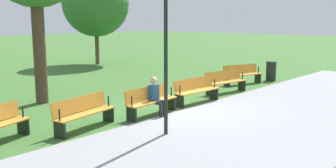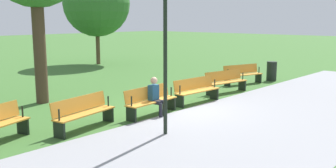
{
  "view_description": "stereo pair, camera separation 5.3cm",
  "coord_description": "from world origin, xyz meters",
  "px_view_note": "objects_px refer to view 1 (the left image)",
  "views": [
    {
      "loc": [
        9.32,
        7.93,
        2.97
      ],
      "look_at": [
        -0.0,
        -0.41,
        0.8
      ],
      "focal_mm": 40.2,
      "sensor_mm": 36.0,
      "label": 1
    },
    {
      "loc": [
        9.29,
        7.96,
        2.97
      ],
      "look_at": [
        -0.0,
        -0.41,
        0.8
      ],
      "focal_mm": 40.2,
      "sensor_mm": 36.0,
      "label": 2
    }
  ],
  "objects_px": {
    "tree_3": "(96,3)",
    "trash_bin": "(271,71)",
    "bench_0": "(242,74)",
    "bench_3": "(151,100)",
    "bench_1": "(225,81)",
    "person_seated": "(156,95)",
    "lamp_post": "(166,16)",
    "bench_2": "(196,90)",
    "bench_4": "(84,112)"
  },
  "relations": [
    {
      "from": "trash_bin",
      "to": "bench_2",
      "type": "bearing_deg",
      "value": 2.71
    },
    {
      "from": "person_seated",
      "to": "bench_4",
      "type": "bearing_deg",
      "value": -13.5
    },
    {
      "from": "bench_0",
      "to": "bench_3",
      "type": "xyz_separation_m",
      "value": [
        6.88,
        0.85,
        0.0
      ]
    },
    {
      "from": "lamp_post",
      "to": "bench_2",
      "type": "bearing_deg",
      "value": -154.16
    },
    {
      "from": "person_seated",
      "to": "lamp_post",
      "type": "height_order",
      "value": "lamp_post"
    },
    {
      "from": "bench_2",
      "to": "bench_4",
      "type": "bearing_deg",
      "value": 0.03
    },
    {
      "from": "bench_0",
      "to": "person_seated",
      "type": "bearing_deg",
      "value": 25.96
    },
    {
      "from": "person_seated",
      "to": "trash_bin",
      "type": "height_order",
      "value": "person_seated"
    },
    {
      "from": "lamp_post",
      "to": "trash_bin",
      "type": "distance_m",
      "value": 10.34
    },
    {
      "from": "tree_3",
      "to": "trash_bin",
      "type": "relative_size",
      "value": 6.56
    },
    {
      "from": "person_seated",
      "to": "bench_2",
      "type": "bearing_deg",
      "value": -179.95
    },
    {
      "from": "bench_4",
      "to": "trash_bin",
      "type": "relative_size",
      "value": 2.18
    },
    {
      "from": "bench_0",
      "to": "bench_2",
      "type": "distance_m",
      "value": 4.63
    },
    {
      "from": "bench_1",
      "to": "bench_3",
      "type": "height_order",
      "value": "same"
    },
    {
      "from": "bench_2",
      "to": "tree_3",
      "type": "xyz_separation_m",
      "value": [
        -4.95,
        -12.07,
        3.49
      ]
    },
    {
      "from": "trash_bin",
      "to": "bench_0",
      "type": "bearing_deg",
      "value": -16.92
    },
    {
      "from": "bench_1",
      "to": "person_seated",
      "type": "xyz_separation_m",
      "value": [
        4.53,
        0.42,
        0.16
      ]
    },
    {
      "from": "bench_2",
      "to": "trash_bin",
      "type": "bearing_deg",
      "value": -173.75
    },
    {
      "from": "bench_1",
      "to": "bench_4",
      "type": "bearing_deg",
      "value": 10.61
    },
    {
      "from": "bench_3",
      "to": "trash_bin",
      "type": "xyz_separation_m",
      "value": [
        -8.68,
        -0.3,
        -0.01
      ]
    },
    {
      "from": "bench_2",
      "to": "trash_bin",
      "type": "relative_size",
      "value": 2.15
    },
    {
      "from": "tree_3",
      "to": "lamp_post",
      "type": "bearing_deg",
      "value": 58.54
    },
    {
      "from": "tree_3",
      "to": "trash_bin",
      "type": "height_order",
      "value": "tree_3"
    },
    {
      "from": "person_seated",
      "to": "trash_bin",
      "type": "distance_m",
      "value": 8.59
    },
    {
      "from": "bench_4",
      "to": "bench_0",
      "type": "bearing_deg",
      "value": 172.9
    },
    {
      "from": "bench_1",
      "to": "tree_3",
      "type": "distance_m",
      "value": 12.58
    },
    {
      "from": "bench_2",
      "to": "trash_bin",
      "type": "xyz_separation_m",
      "value": [
        -6.35,
        -0.3,
        -0.01
      ]
    },
    {
      "from": "bench_0",
      "to": "trash_bin",
      "type": "bearing_deg",
      "value": -179.24
    },
    {
      "from": "tree_3",
      "to": "bench_4",
      "type": "bearing_deg",
      "value": 50.92
    },
    {
      "from": "tree_3",
      "to": "trash_bin",
      "type": "distance_m",
      "value": 12.36
    },
    {
      "from": "bench_1",
      "to": "bench_2",
      "type": "relative_size",
      "value": 1.01
    },
    {
      "from": "bench_0",
      "to": "bench_4",
      "type": "bearing_deg",
      "value": 21.19
    },
    {
      "from": "bench_2",
      "to": "bench_3",
      "type": "relative_size",
      "value": 1.0
    },
    {
      "from": "bench_1",
      "to": "person_seated",
      "type": "distance_m",
      "value": 4.55
    },
    {
      "from": "bench_0",
      "to": "person_seated",
      "type": "relative_size",
      "value": 1.7
    },
    {
      "from": "bench_2",
      "to": "bench_4",
      "type": "height_order",
      "value": "same"
    },
    {
      "from": "bench_2",
      "to": "bench_0",
      "type": "bearing_deg",
      "value": -165.93
    },
    {
      "from": "bench_2",
      "to": "bench_4",
      "type": "xyz_separation_m",
      "value": [
        4.63,
        -0.28,
        0.0
      ]
    },
    {
      "from": "tree_3",
      "to": "person_seated",
      "type": "bearing_deg",
      "value": 59.59
    },
    {
      "from": "bench_2",
      "to": "person_seated",
      "type": "height_order",
      "value": "person_seated"
    },
    {
      "from": "bench_1",
      "to": "tree_3",
      "type": "relative_size",
      "value": 0.33
    },
    {
      "from": "person_seated",
      "to": "trash_bin",
      "type": "xyz_separation_m",
      "value": [
        -8.57,
        -0.44,
        -0.17
      ]
    },
    {
      "from": "bench_3",
      "to": "tree_3",
      "type": "distance_m",
      "value": 14.52
    },
    {
      "from": "bench_3",
      "to": "tree_3",
      "type": "xyz_separation_m",
      "value": [
        -7.27,
        -12.07,
        3.49
      ]
    },
    {
      "from": "lamp_post",
      "to": "bench_4",
      "type": "bearing_deg",
      "value": -59.39
    },
    {
      "from": "bench_3",
      "to": "bench_2",
      "type": "bearing_deg",
      "value": 176.46
    },
    {
      "from": "bench_0",
      "to": "bench_4",
      "type": "xyz_separation_m",
      "value": [
        9.18,
        0.56,
        0.0
      ]
    },
    {
      "from": "trash_bin",
      "to": "bench_1",
      "type": "bearing_deg",
      "value": 0.24
    },
    {
      "from": "bench_3",
      "to": "bench_4",
      "type": "bearing_deg",
      "value": -10.56
    },
    {
      "from": "bench_4",
      "to": "person_seated",
      "type": "distance_m",
      "value": 2.45
    }
  ]
}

